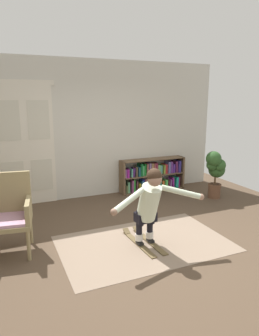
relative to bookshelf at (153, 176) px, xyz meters
name	(u,v)px	position (x,y,z in m)	size (l,w,h in m)	color
ground_plane	(142,245)	(-1.42, -2.39, -0.34)	(7.20, 7.20, 0.00)	#4E3C2D
back_wall	(90,130)	(-1.42, 0.21, 1.11)	(6.00, 0.10, 2.90)	beige
double_door	(26,144)	(-2.74, 0.15, 0.89)	(1.22, 0.05, 2.45)	beige
rug	(144,243)	(-1.38, -2.36, -0.34)	(2.47, 1.57, 0.01)	gray
bookshelf	(153,176)	(0.00, 0.00, 0.00)	(1.56, 0.30, 0.75)	brown
wicker_chair	(8,212)	(-3.19, -1.81, 0.24)	(0.69, 0.69, 1.10)	#928158
potted_plant	(215,170)	(0.96, -1.03, 0.28)	(0.51, 0.43, 1.03)	brown
skis_pair	(143,241)	(-1.38, -2.33, -0.32)	(0.31, 0.94, 0.07)	brown
person_skier	(150,202)	(-1.37, -2.51, 0.36)	(1.42, 0.61, 1.12)	white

